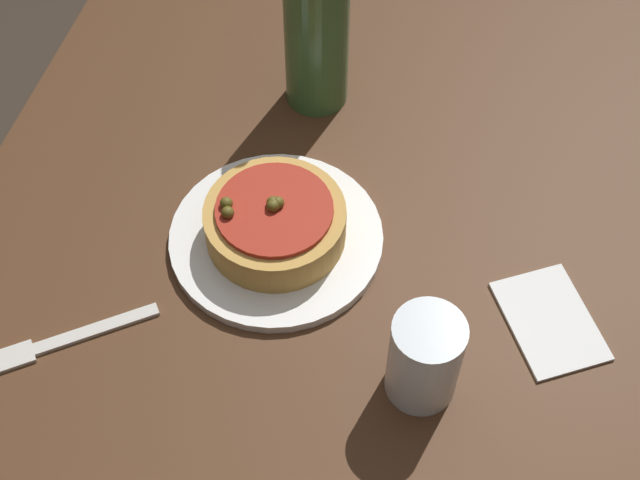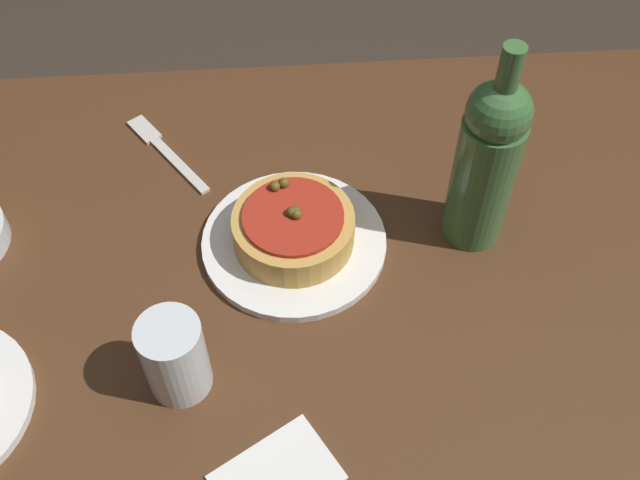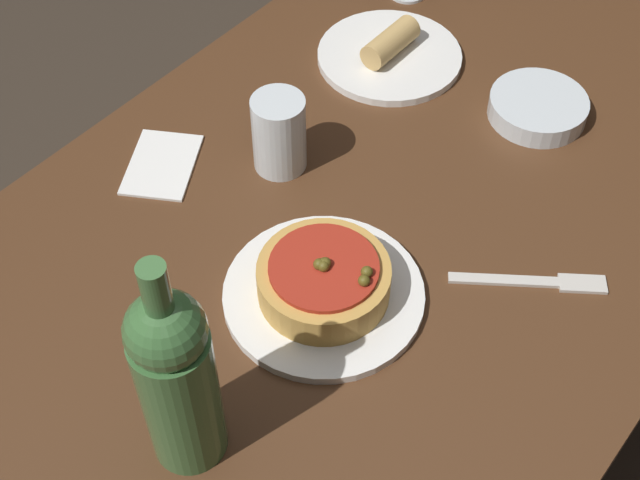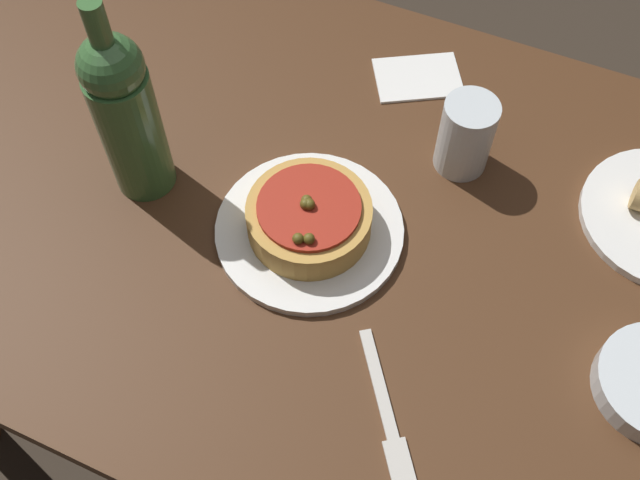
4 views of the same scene
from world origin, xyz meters
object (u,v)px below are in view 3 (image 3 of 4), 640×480
Objects in this scene: dinner_plate at (324,295)px; pizza at (324,279)px; dining_table at (341,286)px; side_bowl at (538,107)px; side_plate at (390,53)px; water_cup at (279,134)px; fork at (538,282)px; wine_bottle at (176,377)px.

pizza reaches higher than dinner_plate.
pizza is at bearing 24.29° from dining_table.
side_plate reaches higher than side_bowl.
dining_table is 0.38m from side_bowl.
water_cup is (-0.06, -0.15, 0.15)m from dining_table.
pizza reaches higher than fork.
dinner_plate is at bearing 53.35° from water_cup.
wine_bottle reaches higher than water_cup.
side_bowl is at bearing 84.96° from fork.
wine_bottle is at bearing -148.89° from fork.
water_cup is 0.38m from side_bowl.
pizza is at bearing -171.79° from fork.
side_plate is at bearing -82.83° from side_bowl.
fork is at bearing 133.78° from dinner_plate.
pizza is at bearing -4.32° from side_bowl.
side_bowl is at bearing 175.65° from dinner_plate.
pizza reaches higher than dining_table.
side_bowl is (-0.36, 0.07, 0.11)m from dining_table.
dinner_plate is 0.24m from water_cup.
wine_bottle is at bearing 2.27° from dinner_plate.
side_plate is (-0.27, -0.02, -0.04)m from water_cup.
pizza is 0.72× the size of side_plate.
pizza is 1.13× the size of side_bowl.
side_plate is at bearing -153.71° from dinner_plate.
wine_bottle is at bearing 27.70° from water_cup.
wine_bottle is 1.36× the size of side_plate.
side_bowl is 0.84× the size of fork.
side_bowl is 0.64× the size of side_plate.
water_cup is at bearing -152.30° from wine_bottle.
pizza is (0.08, 0.04, 0.13)m from dining_table.
side_plate is at bearing -153.18° from dining_table.
water_cup is at bearing -126.60° from pizza.
wine_bottle is 2.69× the size of water_cup.
pizza is 0.44m from side_bowl.
dinner_plate is 1.45× the size of fork.
pizza reaches higher than side_bowl.
dinner_plate is at bearing -76.31° from pizza.
dining_table is 5.21× the size of wine_bottle.
dining_table is 0.13m from dinner_plate.
side_plate reaches higher than dinner_plate.
dinner_plate is 0.46m from side_plate.
dining_table is 0.16m from pizza.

